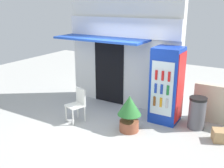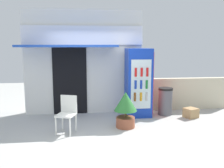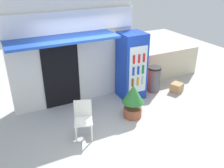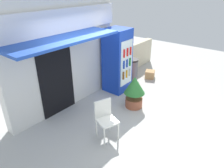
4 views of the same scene
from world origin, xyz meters
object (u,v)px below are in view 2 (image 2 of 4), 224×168
Objects in this scene: drink_cooler at (139,83)px; trash_bin at (165,101)px; cardboard_box at (191,113)px; plastic_chair at (67,111)px; potted_plant_near_shop at (126,107)px.

trash_bin is at bearing -0.88° from drink_cooler.
drink_cooler is 5.68× the size of cardboard_box.
cardboard_box is (1.47, -0.39, -0.85)m from drink_cooler.
plastic_chair is (-2.00, -1.18, -0.48)m from drink_cooler.
drink_cooler is 2.16× the size of potted_plant_near_shop.
cardboard_box is at bearing 16.95° from potted_plant_near_shop.
potted_plant_near_shop is (1.44, 0.17, 0.01)m from plastic_chair.
potted_plant_near_shop is at bearing -144.15° from trash_bin.
plastic_chair is 3.57m from cardboard_box.
potted_plant_near_shop reaches higher than plastic_chair.
drink_cooler is 2.37m from plastic_chair.
plastic_chair is at bearing -149.38° from drink_cooler.
trash_bin is 0.80m from cardboard_box.
drink_cooler is 1.24m from potted_plant_near_shop.
cardboard_box is at bearing 12.85° from plastic_chair.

